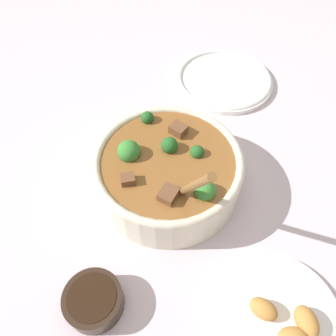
# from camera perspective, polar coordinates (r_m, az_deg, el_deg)

# --- Properties ---
(ground_plane) EXTENTS (4.00, 4.00, 0.00)m
(ground_plane) POSITION_cam_1_polar(r_m,az_deg,el_deg) (0.66, 0.00, -2.94)
(ground_plane) COLOR silver
(stew_bowl) EXTENTS (0.28, 0.30, 0.24)m
(stew_bowl) POSITION_cam_1_polar(r_m,az_deg,el_deg) (0.62, -0.01, -0.34)
(stew_bowl) COLOR beige
(stew_bowl) RESTS_ON ground_plane
(condiment_bowl) EXTENTS (0.09, 0.09, 0.04)m
(condiment_bowl) POSITION_cam_1_polar(r_m,az_deg,el_deg) (0.56, -12.84, -21.54)
(condiment_bowl) COLOR black
(condiment_bowl) RESTS_ON ground_plane
(empty_plate) EXTENTS (0.25, 0.25, 0.02)m
(empty_plate) POSITION_cam_1_polar(r_m,az_deg,el_deg) (0.88, 9.67, 15.00)
(empty_plate) COLOR white
(empty_plate) RESTS_ON ground_plane
(food_plate) EXTENTS (0.20, 0.20, 0.04)m
(food_plate) POSITION_cam_1_polar(r_m,az_deg,el_deg) (0.58, 18.72, -23.31)
(food_plate) COLOR white
(food_plate) RESTS_ON ground_plane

